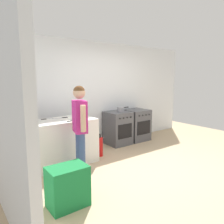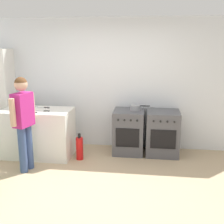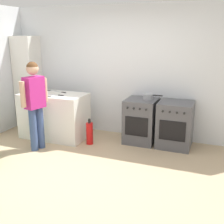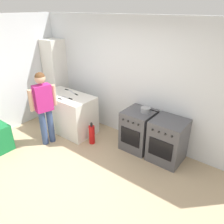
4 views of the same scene
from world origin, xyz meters
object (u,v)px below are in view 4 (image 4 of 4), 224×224
Objects in this scene: knife_utility at (68,90)px; recycling_crate_lower at (0,143)px; fire_extinguisher at (92,134)px; knife_carving at (68,98)px; pot at (146,110)px; knife_bread at (64,100)px; oven_left at (138,130)px; knife_chef at (74,93)px; larder_cabinet at (56,78)px; person at (44,103)px; oven_right at (168,140)px.

knife_utility reaches higher than recycling_crate_lower.
fire_extinguisher is 1.93m from recycling_crate_lower.
knife_carving is 0.66× the size of fire_extinguisher.
knife_utility is (-2.04, -0.17, 0.00)m from pot.
knife_bread is (0.37, -0.47, -0.00)m from knife_utility.
knife_bread is (-1.54, -0.60, 0.48)m from oven_left.
knife_bread is (0.10, -0.40, -0.00)m from knife_chef.
knife_chef is 1.06m from larder_cabinet.
knife_chef is 0.62× the size of fire_extinguisher.
fire_extinguisher is at bearing 35.66° from person.
person reaches higher than knife_carving.
pot reaches higher than knife_bread.
oven_right reaches higher than recycling_crate_lower.
knife_utility is at bearing 166.78° from knife_chef.
person reaches higher than fire_extinguisher.
knife_bread is at bearing -159.18° from pot.
recycling_crate_lower is 2.13m from larder_cabinet.
pot reaches higher than oven_left.
pot is 1.78m from knife_chef.
knife_carving is 0.64× the size of recycling_crate_lower.
knife_utility is at bearing 106.17° from person.
larder_cabinet is (-2.65, 0.10, 0.57)m from oven_left.
fire_extinguisher is at bearing -151.22° from oven_left.
larder_cabinet is at bearing 178.57° from pot.
knife_utility is (-2.57, -0.13, 0.48)m from oven_right.
fire_extinguisher is (1.04, -0.35, -0.69)m from knife_utility.
knife_carving and knife_utility have the same top height.
oven_left is at bearing -2.21° from larder_cabinet.
knife_chef is 0.42m from knife_bread.
oven_right is 2.57× the size of knife_carving.
knife_carving reaches higher than oven_left.
knife_carving is (-1.69, -0.51, 0.00)m from pot.
oven_right reaches higher than fire_extinguisher.
recycling_crate_lower is (-0.62, -0.77, -0.80)m from person.
pot is 1.31m from fire_extinguisher.
recycling_crate_lower is at bearing -101.93° from knife_utility.
oven_right is at bearing -3.53° from pot.
larder_cabinet reaches higher than recycling_crate_lower.
knife_chef reaches higher than fire_extinguisher.
oven_right is 2.62m from knife_utility.
knife_carving is at bearing -163.21° from pot.
fire_extinguisher is (0.78, 0.56, -0.72)m from person.
oven_right is 1.63× the size of recycling_crate_lower.
knife_bread is at bearing -51.76° from knife_utility.
oven_right is 0.42× the size of larder_cabinet.
knife_carving is 1.07× the size of knife_chef.
person is (0.26, -0.91, 0.04)m from knife_utility.
knife_carving is 0.29m from knife_chef.
knife_chef is 0.89× the size of knife_bread.
larder_cabinet is at bearing 161.95° from fire_extinguisher.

